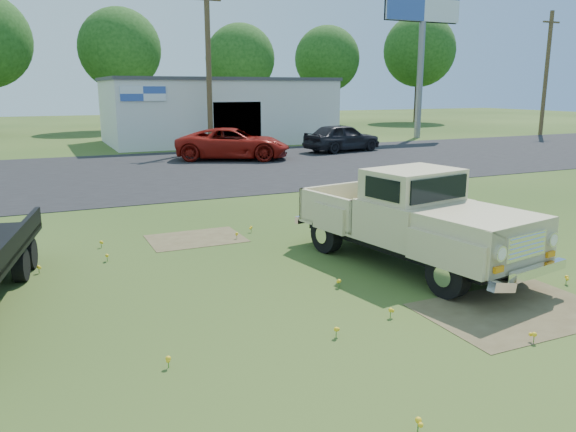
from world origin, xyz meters
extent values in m
plane|color=#243E14|center=(0.00, 0.00, 0.00)|extent=(140.00, 140.00, 0.00)
cube|color=black|center=(0.00, 15.00, 0.00)|extent=(90.00, 14.00, 0.02)
cube|color=brown|center=(1.50, -3.00, 0.00)|extent=(3.00, 2.00, 0.01)
cube|color=brown|center=(-2.00, 3.50, 0.00)|extent=(2.20, 1.60, 0.01)
cube|color=silver|center=(6.00, 27.00, 2.00)|extent=(14.00, 8.00, 4.00)
cube|color=#3F3F44|center=(6.00, 27.00, 4.05)|extent=(14.20, 8.20, 0.20)
cube|color=black|center=(6.00, 23.05, 1.60)|extent=(3.00, 0.10, 2.20)
cube|color=white|center=(0.50, 22.95, 3.20)|extent=(2.50, 0.08, 0.80)
cylinder|color=slate|center=(20.00, 24.00, 4.00)|extent=(0.44, 0.44, 8.00)
cylinder|color=#4D3C23|center=(4.00, 22.00, 4.50)|extent=(0.30, 0.30, 9.00)
cylinder|color=#4D3C23|center=(30.00, 22.00, 4.50)|extent=(0.30, 0.30, 9.00)
cube|color=#4D3C23|center=(30.00, 22.00, 8.20)|extent=(1.60, 0.12, 0.12)
cylinder|color=#352518|center=(2.00, 40.50, 1.89)|extent=(0.56, 0.56, 3.78)
sphere|color=#173F12|center=(2.00, 40.50, 6.64)|extent=(6.72, 6.72, 6.72)
cylinder|color=#352518|center=(12.00, 39.00, 1.71)|extent=(0.56, 0.56, 3.42)
sphere|color=#173F12|center=(12.00, 39.00, 6.00)|extent=(6.08, 6.08, 6.08)
cylinder|color=#352518|center=(22.00, 41.50, 1.80)|extent=(0.56, 0.56, 3.60)
sphere|color=#173F12|center=(22.00, 41.50, 6.32)|extent=(6.40, 6.40, 6.40)
cylinder|color=#352518|center=(32.00, 40.00, 2.07)|extent=(0.56, 0.56, 4.14)
sphere|color=#173F12|center=(32.00, 40.00, 7.27)|extent=(7.36, 7.36, 7.36)
imported|color=maroon|center=(3.81, 17.54, 0.78)|extent=(6.17, 4.70, 1.56)
imported|color=black|center=(10.56, 18.41, 0.78)|extent=(4.81, 2.61, 1.55)
camera|label=1|loc=(-5.36, -9.17, 3.51)|focal=35.00mm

